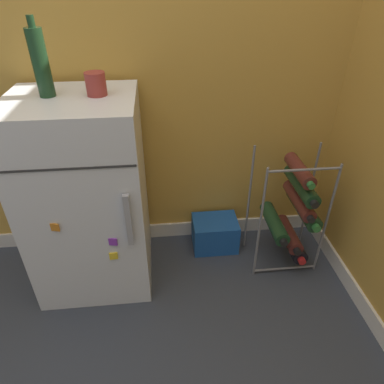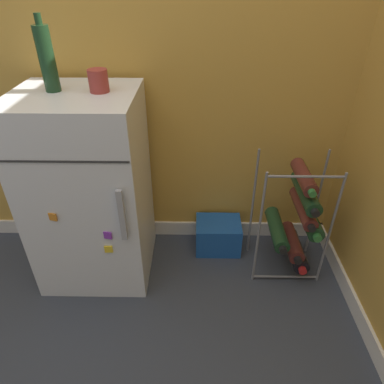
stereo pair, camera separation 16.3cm
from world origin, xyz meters
TOP-DOWN VIEW (x-y plane):
  - ground_plane at (0.00, 0.00)m, footprint 14.00×14.00m
  - wall_back at (0.00, 0.66)m, footprint 7.06×0.07m
  - mini_fridge at (-0.23, 0.37)m, footprint 0.52×0.49m
  - wine_rack at (0.78, 0.37)m, footprint 0.35×0.33m
  - soda_box at (0.40, 0.51)m, footprint 0.25×0.19m
  - fridge_top_cup at (-0.12, 0.38)m, footprint 0.08×0.08m
  - fridge_top_bottle at (-0.31, 0.39)m, footprint 0.06×0.06m

SIDE VIEW (x-z plane):
  - ground_plane at x=0.00m, z-range 0.00..0.00m
  - soda_box at x=0.40m, z-range 0.00..0.18m
  - wine_rack at x=0.78m, z-range -0.01..0.64m
  - mini_fridge at x=-0.23m, z-range 0.00..0.95m
  - fridge_top_cup at x=-0.12m, z-range 0.95..1.04m
  - fridge_top_bottle at x=-0.31m, z-range 0.93..1.22m
  - wall_back at x=0.00m, z-range -0.01..2.49m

